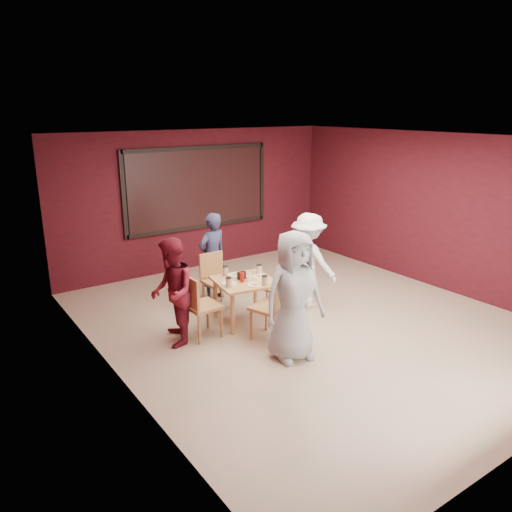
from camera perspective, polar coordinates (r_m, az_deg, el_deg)
floor at (r=7.89m, az=5.96°, el=-7.50°), size 7.00×7.00×0.00m
window_blinds at (r=10.17m, az=-6.58°, el=7.72°), size 3.00×0.02×1.50m
dining_table at (r=7.64m, az=-1.33°, el=-3.31°), size 1.00×1.00×0.84m
chair_front at (r=7.07m, az=2.13°, el=-5.53°), size 0.60×0.60×0.97m
chair_back at (r=8.31m, az=-4.69°, el=-2.40°), size 0.44×0.44×0.90m
chair_left at (r=7.18m, az=-6.64°, el=-5.34°), size 0.49×0.49×0.96m
chair_right at (r=8.09m, az=3.14°, el=-3.32°), size 0.48×0.48×0.81m
diner_front at (r=6.48m, az=4.32°, el=-4.60°), size 0.92×0.67×1.74m
diner_back at (r=8.53m, az=-5.00°, el=-0.10°), size 0.62×0.47×1.53m
diner_left at (r=6.99m, az=-9.54°, el=-4.11°), size 0.81×0.90×1.53m
diner_right at (r=8.26m, az=5.98°, el=-0.51°), size 0.85×1.14×1.58m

